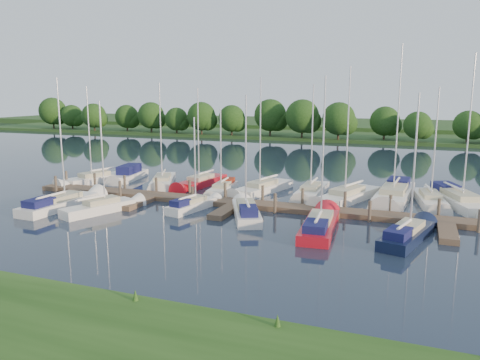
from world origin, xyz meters
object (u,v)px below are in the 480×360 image
(sailboat_n_5, at_px, (261,190))
(motorboat, at_px, (128,176))
(sailboat_n_0, at_px, (94,180))
(sailboat_s_2, at_px, (193,206))
(dock, at_px, (235,205))

(sailboat_n_5, bearing_deg, motorboat, 11.51)
(motorboat, relative_size, sailboat_n_5, 0.61)
(sailboat_n_0, bearing_deg, sailboat_s_2, 175.18)
(motorboat, bearing_deg, sailboat_n_5, 167.28)
(dock, height_order, motorboat, motorboat)
(dock, bearing_deg, sailboat_s_2, -146.73)
(sailboat_n_0, xyz_separation_m, motorboat, (2.32, 2.80, 0.11))
(motorboat, relative_size, sailboat_s_2, 0.87)
(dock, bearing_deg, sailboat_n_0, 165.55)
(sailboat_n_5, relative_size, sailboat_s_2, 1.43)
(dock, height_order, sailboat_n_5, sailboat_n_5)
(sailboat_n_0, distance_m, sailboat_n_5, 17.96)
(sailboat_s_2, bearing_deg, sailboat_n_5, 80.78)
(dock, height_order, sailboat_n_0, sailboat_n_0)
(dock, xyz_separation_m, sailboat_n_5, (0.24, 6.19, 0.08))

